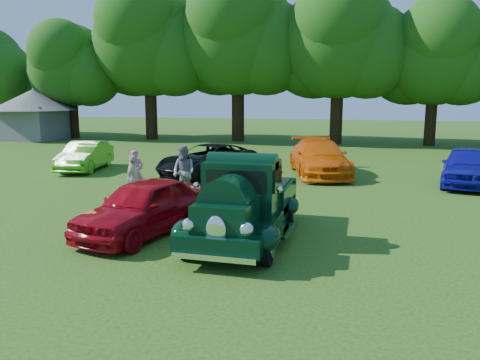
% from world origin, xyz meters
% --- Properties ---
extents(ground, '(120.00, 120.00, 0.00)m').
position_xyz_m(ground, '(0.00, 0.00, 0.00)').
color(ground, '#244710').
rests_on(ground, ground).
extents(hero_pickup, '(2.29, 4.91, 1.92)m').
position_xyz_m(hero_pickup, '(0.43, -0.17, 0.83)').
color(hero_pickup, black).
rests_on(hero_pickup, ground).
extents(red_convertible, '(2.42, 4.29, 1.38)m').
position_xyz_m(red_convertible, '(-2.09, -0.40, 0.69)').
color(red_convertible, '#9B0612').
rests_on(red_convertible, ground).
extents(back_car_lime, '(2.22, 4.24, 1.33)m').
position_xyz_m(back_car_lime, '(-9.29, 8.22, 0.67)').
color(back_car_lime, '#43AB16').
rests_on(back_car_lime, ground).
extents(back_car_black, '(3.95, 5.40, 1.36)m').
position_xyz_m(back_car_black, '(-3.27, 8.09, 0.68)').
color(back_car_black, black).
rests_on(back_car_black, ground).
extents(back_car_orange, '(3.42, 5.60, 1.52)m').
position_xyz_m(back_car_orange, '(1.28, 9.60, 0.76)').
color(back_car_orange, '#E25B07').
rests_on(back_car_orange, ground).
extents(back_car_blue, '(2.50, 4.56, 1.47)m').
position_xyz_m(back_car_blue, '(6.95, 8.60, 0.74)').
color(back_car_blue, '#0D0C8C').
rests_on(back_car_blue, ground).
extents(spectator_pink, '(0.65, 0.54, 1.52)m').
position_xyz_m(spectator_pink, '(-4.61, 4.08, 0.76)').
color(spectator_pink, '#D6588D').
rests_on(spectator_pink, ground).
extents(spectator_grey, '(1.04, 0.93, 1.76)m').
position_xyz_m(spectator_grey, '(-2.67, 3.76, 0.88)').
color(spectator_grey, slate).
rests_on(spectator_grey, ground).
extents(spectator_white, '(0.49, 0.95, 1.55)m').
position_xyz_m(spectator_white, '(-3.94, 2.65, 0.77)').
color(spectator_white, beige).
rests_on(spectator_white, ground).
extents(gazebo, '(6.40, 6.40, 3.90)m').
position_xyz_m(gazebo, '(-22.00, 21.00, 2.40)').
color(gazebo, slate).
rests_on(gazebo, ground).
extents(tree_line, '(65.05, 10.07, 12.07)m').
position_xyz_m(tree_line, '(1.75, 23.73, 6.97)').
color(tree_line, '#301F10').
rests_on(tree_line, ground).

